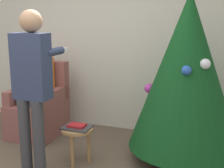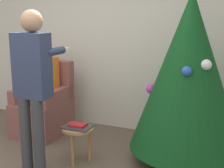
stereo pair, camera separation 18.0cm
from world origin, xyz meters
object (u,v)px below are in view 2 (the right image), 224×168
(person_seated, at_px, (42,84))
(person_standing, at_px, (33,79))
(side_stool, at_px, (78,133))
(armchair, at_px, (44,109))
(christmas_tree, at_px, (189,72))

(person_seated, xyz_separation_m, person_standing, (0.61, -0.98, 0.31))
(person_seated, bearing_deg, person_standing, -57.94)
(person_seated, relative_size, side_stool, 3.06)
(armchair, relative_size, person_standing, 0.59)
(christmas_tree, relative_size, person_standing, 1.12)
(person_seated, height_order, person_standing, person_standing)
(person_standing, distance_m, side_stool, 0.83)
(person_standing, bearing_deg, person_seated, 122.06)
(person_standing, xyz_separation_m, side_stool, (0.30, 0.38, -0.68))
(christmas_tree, height_order, side_stool, christmas_tree)
(armchair, distance_m, person_standing, 1.36)
(armchair, xyz_separation_m, person_seated, (0.00, -0.03, 0.37))
(christmas_tree, xyz_separation_m, armchair, (-2.04, 0.14, -0.71))
(christmas_tree, height_order, person_seated, christmas_tree)
(armchair, xyz_separation_m, person_standing, (0.61, -1.01, 0.68))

